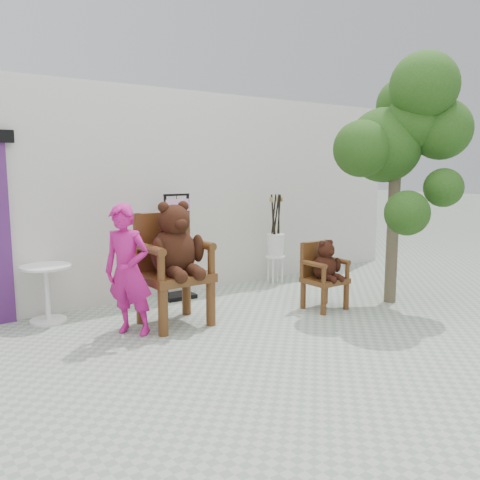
{
  "coord_description": "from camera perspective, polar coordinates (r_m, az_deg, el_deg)",
  "views": [
    {
      "loc": [
        -3.77,
        -3.97,
        1.9
      ],
      "look_at": [
        0.11,
        1.29,
        0.95
      ],
      "focal_mm": 38.0,
      "sensor_mm": 36.0,
      "label": 1
    }
  ],
  "objects": [
    {
      "name": "chair_big",
      "position": [
        6.12,
        -7.5,
        -1.51
      ],
      "size": [
        0.77,
        0.79,
        1.5
      ],
      "color": "#45250E",
      "rests_on": "ground"
    },
    {
      "name": "stool_bucket",
      "position": [
        8.26,
        4.01,
        -0.49
      ],
      "size": [
        0.32,
        0.32,
        1.45
      ],
      "rotation": [
        0.0,
        0.0,
        -0.24
      ],
      "color": "white",
      "rests_on": "ground"
    },
    {
      "name": "cafe_table",
      "position": [
        6.67,
        -20.88,
        -4.93
      ],
      "size": [
        0.6,
        0.6,
        0.7
      ],
      "rotation": [
        0.0,
        0.0,
        -0.08
      ],
      "color": "white",
      "rests_on": "ground"
    },
    {
      "name": "person",
      "position": [
        5.76,
        -12.43,
        -3.44
      ],
      "size": [
        0.61,
        0.65,
        1.5
      ],
      "primitive_type": "imported",
      "rotation": [
        0.0,
        0.0,
        -0.94
      ],
      "color": "#BB1778",
      "rests_on": "ground"
    },
    {
      "name": "back_wall",
      "position": [
        8.02,
        -8.35,
        5.33
      ],
      "size": [
        9.0,
        1.0,
        3.0
      ],
      "primitive_type": "cube",
      "color": "silver",
      "rests_on": "ground"
    },
    {
      "name": "display_stand",
      "position": [
        7.36,
        -7.01,
        -2.08
      ],
      "size": [
        0.46,
        0.36,
        1.51
      ],
      "rotation": [
        0.0,
        0.0,
        -0.03
      ],
      "color": "black",
      "rests_on": "ground"
    },
    {
      "name": "chair_small",
      "position": [
        6.88,
        9.4,
        -3.14
      ],
      "size": [
        0.51,
        0.5,
        0.93
      ],
      "color": "#45250E",
      "rests_on": "ground"
    },
    {
      "name": "tree",
      "position": [
        7.36,
        18.13,
        11.82
      ],
      "size": [
        1.88,
        1.52,
        3.37
      ],
      "rotation": [
        0.0,
        0.0,
        -0.2
      ],
      "color": "#423827",
      "rests_on": "ground"
    },
    {
      "name": "ground_plane",
      "position": [
        5.79,
        6.85,
        -10.93
      ],
      "size": [
        60.0,
        60.0,
        0.0
      ],
      "primitive_type": "plane",
      "color": "#99A190",
      "rests_on": "ground"
    }
  ]
}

